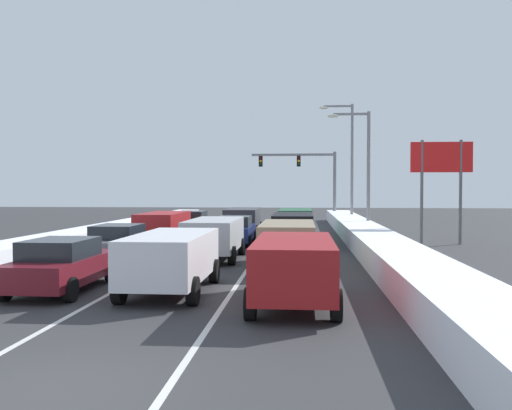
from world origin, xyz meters
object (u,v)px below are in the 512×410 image
Objects in this scene: suv_black_right_lane_third at (293,227)px; sedan_maroon_left_lane_nearest at (62,265)px; suv_red_left_lane_third at (163,225)px; street_lamp_right_near at (362,161)px; suv_white_center_lane_nearest at (171,257)px; sedan_navy_center_lane_third at (235,230)px; suv_green_right_lane_fourth at (295,220)px; suv_red_right_lane_nearest at (294,265)px; sedan_gray_left_lane_second at (119,243)px; sedan_tan_left_lane_fourth at (192,223)px; traffic_light_gantry at (308,171)px; roadside_sign_right at (441,168)px; suv_silver_center_lane_second at (214,235)px; suv_tan_right_lane_second at (288,240)px; suv_charcoal_center_lane_fourth at (243,219)px; street_lamp_right_mid at (348,155)px.

suv_black_right_lane_third is 14.14m from sedan_maroon_left_lane_nearest.
suv_red_left_lane_third is 0.63× the size of street_lamp_right_near.
suv_black_right_lane_third is at bearing -6.79° from suv_red_left_lane_third.
suv_white_center_lane_nearest reaches higher than sedan_navy_center_lane_third.
suv_green_right_lane_fourth and suv_red_left_lane_third have the same top height.
suv_red_right_lane_nearest and suv_black_right_lane_third have the same top height.
suv_white_center_lane_nearest and suv_red_left_lane_third have the same top height.
sedan_gray_left_lane_second is 1.00× the size of sedan_tan_left_lane_fourth.
traffic_light_gantry is 1.37× the size of roadside_sign_right.
suv_silver_center_lane_second is 5.96m from sedan_navy_center_lane_third.
sedan_tan_left_lane_fourth is at bearing 88.62° from sedan_gray_left_lane_second.
suv_tan_right_lane_second is 3.76m from suv_silver_center_lane_second.
suv_red_right_lane_nearest is 0.65× the size of traffic_light_gantry.
suv_black_right_lane_third and suv_charcoal_center_lane_fourth have the same top height.
suv_red_right_lane_nearest is at bearing -64.36° from suv_red_left_lane_third.
street_lamp_right_mid is (10.85, 14.70, 4.54)m from suv_red_left_lane_third.
sedan_maroon_left_lane_nearest is at bearing -179.41° from suv_white_center_lane_nearest.
suv_black_right_lane_third is 1.09× the size of sedan_tan_left_lane_fourth.
sedan_maroon_left_lane_nearest is at bearing 168.17° from suv_red_right_lane_nearest.
suv_red_right_lane_nearest is 0.63× the size of street_lamp_right_near.
street_lamp_right_mid is (7.18, 20.68, 4.54)m from suv_silver_center_lane_second.
street_lamp_right_near reaches higher than suv_green_right_lane_fourth.
street_lamp_right_near is at bearing 0.79° from sedan_tan_left_lane_fourth.
roadside_sign_right is at bearing 4.64° from suv_red_left_lane_third.
suv_black_right_lane_third is 8.56m from roadside_sign_right.
suv_tan_right_lane_second reaches higher than sedan_gray_left_lane_second.
street_lamp_right_near is at bearing -88.57° from street_lamp_right_mid.
suv_black_right_lane_third is 6.90m from suv_red_left_lane_third.
suv_red_right_lane_nearest and suv_silver_center_lane_second have the same top height.
suv_silver_center_lane_second is 14.78m from street_lamp_right_near.
suv_black_right_lane_third and suv_red_left_lane_third have the same top height.
suv_silver_center_lane_second is at bearing -146.80° from roadside_sign_right.
suv_red_left_lane_third is at bearing -142.87° from suv_green_right_lane_fourth.
suv_charcoal_center_lane_fourth is (-0.03, 19.62, 0.00)m from suv_white_center_lane_nearest.
suv_red_left_lane_third is (-7.10, 14.80, 0.00)m from suv_red_right_lane_nearest.
sedan_maroon_left_lane_nearest is (-3.20, -0.03, -0.25)m from suv_white_center_lane_nearest.
suv_tan_right_lane_second reaches higher than sedan_navy_center_lane_third.
suv_silver_center_lane_second reaches higher than sedan_maroon_left_lane_nearest.
sedan_maroon_left_lane_nearest is (-6.69, 1.40, -0.25)m from suv_red_right_lane_nearest.
suv_red_left_lane_third is at bearing -126.44° from street_lamp_right_mid.
sedan_navy_center_lane_third is at bearing -120.66° from suv_green_right_lane_fourth.
roadside_sign_right is (14.62, 1.19, 3.00)m from suv_red_left_lane_third.
suv_green_right_lane_fourth is at bearing -93.52° from traffic_light_gantry.
suv_black_right_lane_third is at bearing -14.51° from sedan_navy_center_lane_third.
sedan_navy_center_lane_third is at bearing 88.76° from suv_silver_center_lane_second.
suv_tan_right_lane_second is 1.09× the size of sedan_maroon_left_lane_nearest.
suv_tan_right_lane_second reaches higher than sedan_maroon_left_lane_nearest.
suv_black_right_lane_third is at bearing -90.58° from suv_green_right_lane_fourth.
suv_silver_center_lane_second is at bearing -109.15° from street_lamp_right_mid.
traffic_light_gantry reaches higher than sedan_gray_left_lane_second.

